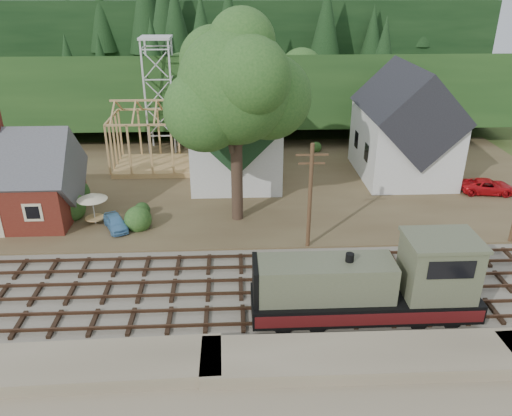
{
  "coord_description": "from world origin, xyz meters",
  "views": [
    {
      "loc": [
        1.79,
        -26.17,
        17.95
      ],
      "look_at": [
        3.3,
        6.0,
        3.0
      ],
      "focal_mm": 35.0,
      "sensor_mm": 36.0,
      "label": 1
    }
  ],
  "objects_px": {
    "locomotive": "(374,286)",
    "patio_set": "(92,198)",
    "car_red": "(488,186)",
    "car_blue": "(115,222)"
  },
  "relations": [
    {
      "from": "locomotive",
      "to": "car_red",
      "type": "xyz_separation_m",
      "value": [
        14.91,
        17.05,
        -1.26
      ]
    },
    {
      "from": "patio_set",
      "to": "car_red",
      "type": "bearing_deg",
      "value": 7.57
    },
    {
      "from": "locomotive",
      "to": "patio_set",
      "type": "distance_m",
      "value": 22.56
    },
    {
      "from": "locomotive",
      "to": "patio_set",
      "type": "bearing_deg",
      "value": 146.12
    },
    {
      "from": "locomotive",
      "to": "car_red",
      "type": "distance_m",
      "value": 22.69
    },
    {
      "from": "car_red",
      "to": "patio_set",
      "type": "bearing_deg",
      "value": 105.32
    },
    {
      "from": "locomotive",
      "to": "car_blue",
      "type": "xyz_separation_m",
      "value": [
        -16.9,
        11.51,
        -1.34
      ]
    },
    {
      "from": "car_blue",
      "to": "car_red",
      "type": "bearing_deg",
      "value": -16.27
    },
    {
      "from": "locomotive",
      "to": "car_red",
      "type": "height_order",
      "value": "locomotive"
    },
    {
      "from": "locomotive",
      "to": "car_red",
      "type": "bearing_deg",
      "value": 48.83
    }
  ]
}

